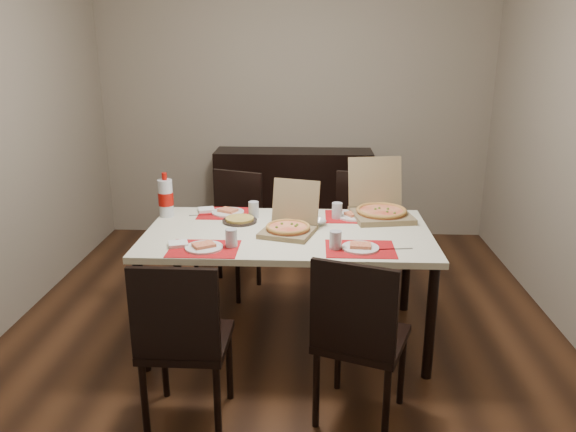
# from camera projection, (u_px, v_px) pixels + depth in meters

# --- Properties ---
(ground) EXTENTS (3.80, 4.00, 0.02)m
(ground) POSITION_uv_depth(u_px,v_px,m) (284.00, 326.00, 3.94)
(ground) COLOR #412514
(ground) RESTS_ON ground
(room_walls) EXTENTS (3.84, 4.02, 2.62)m
(room_walls) POSITION_uv_depth(u_px,v_px,m) (287.00, 67.00, 3.83)
(room_walls) COLOR gray
(room_walls) RESTS_ON ground
(sideboard) EXTENTS (1.50, 0.40, 0.90)m
(sideboard) POSITION_uv_depth(u_px,v_px,m) (294.00, 196.00, 5.50)
(sideboard) COLOR black
(sideboard) RESTS_ON ground
(dining_table) EXTENTS (1.80, 1.00, 0.75)m
(dining_table) POSITION_uv_depth(u_px,v_px,m) (288.00, 241.00, 3.58)
(dining_table) COLOR beige
(dining_table) RESTS_ON ground
(chair_near_left) EXTENTS (0.43, 0.43, 0.93)m
(chair_near_left) POSITION_uv_depth(u_px,v_px,m) (183.00, 338.00, 2.75)
(chair_near_left) COLOR black
(chair_near_left) RESTS_ON ground
(chair_near_right) EXTENTS (0.54, 0.54, 0.93)m
(chair_near_right) POSITION_uv_depth(u_px,v_px,m) (359.00, 335.00, 2.78)
(chair_near_right) COLOR black
(chair_near_right) RESTS_ON ground
(chair_far_left) EXTENTS (0.54, 0.54, 0.93)m
(chair_far_left) POSITION_uv_depth(u_px,v_px,m) (232.00, 226.00, 4.40)
(chair_far_left) COLOR black
(chair_far_left) RESTS_ON ground
(chair_far_right) EXTENTS (0.50, 0.50, 0.93)m
(chair_far_right) POSITION_uv_depth(u_px,v_px,m) (359.00, 228.00, 4.37)
(chair_far_right) COLOR black
(chair_far_right) RESTS_ON ground
(setting_near_left) EXTENTS (0.43, 0.30, 0.11)m
(setting_near_left) POSITION_uv_depth(u_px,v_px,m) (208.00, 245.00, 3.26)
(setting_near_left) COLOR red
(setting_near_left) RESTS_ON dining_table
(setting_near_right) EXTENTS (0.51, 0.30, 0.11)m
(setting_near_right) POSITION_uv_depth(u_px,v_px,m) (353.00, 245.00, 3.24)
(setting_near_right) COLOR red
(setting_near_right) RESTS_ON dining_table
(setting_far_left) EXTENTS (0.49, 0.30, 0.11)m
(setting_far_left) POSITION_uv_depth(u_px,v_px,m) (232.00, 211.00, 3.89)
(setting_far_left) COLOR red
(setting_far_left) RESTS_ON dining_table
(setting_far_right) EXTENTS (0.47, 0.30, 0.11)m
(setting_far_right) POSITION_uv_depth(u_px,v_px,m) (350.00, 214.00, 3.82)
(setting_far_right) COLOR red
(setting_far_right) RESTS_ON dining_table
(napkin_loose) EXTENTS (0.15, 0.15, 0.02)m
(napkin_loose) POSITION_uv_depth(u_px,v_px,m) (295.00, 228.00, 3.58)
(napkin_loose) COLOR white
(napkin_loose) RESTS_ON dining_table
(pizza_box_center) EXTENTS (0.39, 0.41, 0.31)m
(pizza_box_center) POSITION_uv_depth(u_px,v_px,m) (290.00, 225.00, 3.51)
(pizza_box_center) COLOR olive
(pizza_box_center) RESTS_ON dining_table
(pizza_box_right) EXTENTS (0.44, 0.48, 0.38)m
(pizza_box_right) POSITION_uv_depth(u_px,v_px,m) (380.00, 209.00, 3.83)
(pizza_box_right) COLOR olive
(pizza_box_right) RESTS_ON dining_table
(faina_plate) EXTENTS (0.23, 0.23, 0.03)m
(faina_plate) POSITION_uv_depth(u_px,v_px,m) (240.00, 220.00, 3.73)
(faina_plate) COLOR black
(faina_plate) RESTS_ON dining_table
(dip_bowl) EXTENTS (0.16, 0.16, 0.03)m
(dip_bowl) POSITION_uv_depth(u_px,v_px,m) (316.00, 222.00, 3.68)
(dip_bowl) COLOR white
(dip_bowl) RESTS_ON dining_table
(soda_bottle) EXTENTS (0.10, 0.10, 0.31)m
(soda_bottle) POSITION_uv_depth(u_px,v_px,m) (166.00, 198.00, 3.82)
(soda_bottle) COLOR silver
(soda_bottle) RESTS_ON dining_table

